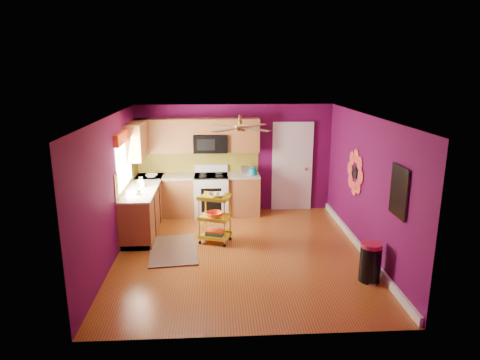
{
  "coord_description": "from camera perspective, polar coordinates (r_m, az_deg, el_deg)",
  "views": [
    {
      "loc": [
        -0.43,
        -7.23,
        3.29
      ],
      "look_at": [
        0.01,
        0.4,
        1.29
      ],
      "focal_mm": 32.0,
      "sensor_mm": 36.0,
      "label": 1
    }
  ],
  "objects": [
    {
      "name": "trash_can",
      "position": [
        7.18,
        16.98,
        -10.42
      ],
      "size": [
        0.44,
        0.44,
        0.64
      ],
      "color": "black",
      "rests_on": "ground"
    },
    {
      "name": "panel_door",
      "position": [
        10.11,
        6.96,
        1.66
      ],
      "size": [
        0.95,
        0.11,
        2.15
      ],
      "color": "white",
      "rests_on": "ground"
    },
    {
      "name": "shag_rug",
      "position": [
        8.15,
        -8.91,
        -9.2
      ],
      "size": [
        1.0,
        1.48,
        0.02
      ],
      "primitive_type": "cube",
      "rotation": [
        0.0,
        0.0,
        0.1
      ],
      "color": "black",
      "rests_on": "ground"
    },
    {
      "name": "right_wall_art",
      "position": [
        7.61,
        17.28,
        -0.01
      ],
      "size": [
        0.04,
        2.74,
        1.04
      ],
      "color": "black",
      "rests_on": "ground"
    },
    {
      "name": "lower_cabinets",
      "position": [
        9.53,
        -8.65,
        -2.91
      ],
      "size": [
        2.81,
        2.31,
        0.94
      ],
      "color": "brown",
      "rests_on": "ground"
    },
    {
      "name": "teal_kettle",
      "position": [
        9.68,
        1.74,
        1.17
      ],
      "size": [
        0.18,
        0.18,
        0.21
      ],
      "color": "teal",
      "rests_on": "lower_cabinets"
    },
    {
      "name": "electric_range",
      "position": [
        9.81,
        -3.84,
        -1.95
      ],
      "size": [
        0.76,
        0.66,
        1.13
      ],
      "color": "white",
      "rests_on": "ground"
    },
    {
      "name": "counter_dish",
      "position": [
        9.68,
        -11.72,
        0.55
      ],
      "size": [
        0.27,
        0.27,
        0.07
      ],
      "primitive_type": "imported",
      "color": "white",
      "rests_on": "lower_cabinets"
    },
    {
      "name": "soap_bottle_a",
      "position": [
        8.93,
        -12.91,
        -0.23
      ],
      "size": [
        0.09,
        0.1,
        0.21
      ],
      "primitive_type": "imported",
      "color": "#EA3F72",
      "rests_on": "lower_cabinets"
    },
    {
      "name": "upper_cabinetry",
      "position": [
        9.55,
        -8.15,
        5.58
      ],
      "size": [
        2.8,
        2.3,
        1.26
      ],
      "color": "brown",
      "rests_on": "ground"
    },
    {
      "name": "counter_cup",
      "position": [
        8.41,
        -13.59,
        -1.57
      ],
      "size": [
        0.13,
        0.13,
        0.11
      ],
      "primitive_type": "imported",
      "color": "white",
      "rests_on": "lower_cabinets"
    },
    {
      "name": "room_envelope",
      "position": [
        7.43,
        0.34,
        1.81
      ],
      "size": [
        4.54,
        5.04,
        2.52
      ],
      "color": "#570942",
      "rests_on": "ground"
    },
    {
      "name": "ground",
      "position": [
        7.95,
        0.12,
        -9.73
      ],
      "size": [
        5.0,
        5.0,
        0.0
      ],
      "primitive_type": "plane",
      "color": "brown",
      "rests_on": "ground"
    },
    {
      "name": "left_window",
      "position": [
        8.61,
        -15.24,
        3.79
      ],
      "size": [
        0.08,
        1.35,
        1.08
      ],
      "color": "white",
      "rests_on": "ground"
    },
    {
      "name": "soap_bottle_b",
      "position": [
        9.15,
        -13.2,
        -0.08
      ],
      "size": [
        0.12,
        0.12,
        0.15
      ],
      "primitive_type": "imported",
      "color": "white",
      "rests_on": "lower_cabinets"
    },
    {
      "name": "ceiling_fan",
      "position": [
        7.51,
        0.04,
        7.05
      ],
      "size": [
        1.01,
        1.01,
        0.26
      ],
      "color": "#BF8C3F",
      "rests_on": "ground"
    },
    {
      "name": "toaster",
      "position": [
        9.78,
        0.75,
        1.34
      ],
      "size": [
        0.22,
        0.15,
        0.18
      ],
      "primitive_type": "cube",
      "color": "beige",
      "rests_on": "lower_cabinets"
    },
    {
      "name": "rolling_cart",
      "position": [
        8.26,
        -3.33,
        -4.86
      ],
      "size": [
        0.67,
        0.58,
        1.03
      ],
      "color": "yellow",
      "rests_on": "ground"
    }
  ]
}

